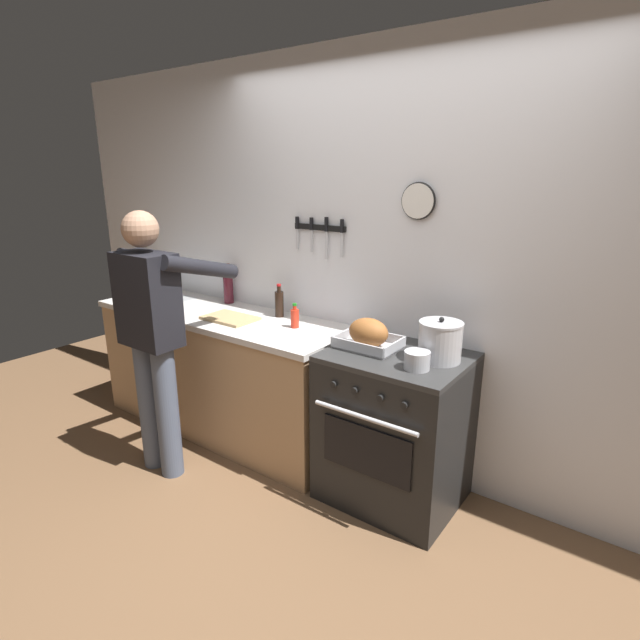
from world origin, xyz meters
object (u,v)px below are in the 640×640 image
Objects in this scene: person_cook at (154,329)px; saucepan at (417,360)px; cutting_board at (230,318)px; bottle_hot_sauce at (295,318)px; bottle_wine_red at (228,287)px; bottle_soy_sauce at (279,303)px; roasting_pan at (368,335)px; stock_pot at (440,341)px; stove at (394,428)px.

person_cook reaches higher than saucepan.
cutting_board is 0.49m from bottle_hot_sauce.
bottle_wine_red is 1.31× the size of bottle_soy_sauce.
bottle_soy_sauce is at bearing -36.34° from person_cook.
roasting_pan is at bearing 3.92° from cutting_board.
person_cook is 0.55m from cutting_board.
stock_pot is 0.67× the size of cutting_board.
person_cook reaches higher than bottle_wine_red.
stove is at bearing -79.72° from person_cook.
saucepan is 1.42m from cutting_board.
bottle_wine_red reaches higher than saucepan.
stove is at bearing -8.76° from bottle_wine_red.
stock_pot is at bearing 13.49° from stove.
roasting_pan is 2.20× the size of bottle_hot_sauce.
roasting_pan is 1.45× the size of stock_pot.
stove is 0.54m from saucepan.
stock_pot is 0.99m from bottle_hot_sauce.
roasting_pan is at bearing 160.46° from saucepan.
bottle_soy_sauce is (0.22, 0.26, 0.09)m from cutting_board.
bottle_wine_red is (-1.57, 0.24, 0.58)m from stove.
saucepan is 1.79m from bottle_wine_red.
bottle_hot_sauce is (0.47, 0.12, 0.06)m from cutting_board.
saucepan reaches higher than stove.
roasting_pan is at bearing -172.82° from stock_pot.
bottle_soy_sauce is (0.32, 0.79, 0.04)m from person_cook.
stock_pot reaches higher than cutting_board.
saucepan is (0.18, -0.13, 0.50)m from stove.
stove is at bearing -10.32° from bottle_soy_sauce.
bottle_hot_sauce reaches higher than cutting_board.
stove is at bearing 143.70° from saucepan.
person_cook is at bearing -152.05° from roasting_pan.
bottle_wine_red reaches higher than cutting_board.
bottle_soy_sauce reaches higher than bottle_hot_sauce.
bottle_wine_red is at bearing 168.00° from saucepan.
stove is 1.32m from cutting_board.
person_cook is 0.89m from bottle_wine_red.
person_cook is 6.86× the size of stock_pot.
saucepan is at bearing -19.54° from roasting_pan.
roasting_pan is 0.84m from bottle_soy_sauce.
stock_pot is (0.22, 0.05, 0.56)m from stove.
bottle_soy_sauce is (-0.82, 0.18, 0.02)m from roasting_pan.
saucepan is 0.44× the size of bottle_wine_red.
saucepan is at bearing -12.00° from bottle_wine_red.
stock_pot is 1.05× the size of bottle_soy_sauce.
bottle_soy_sauce is at bearing 173.87° from stock_pot.
bottle_soy_sauce reaches higher than stove.
person_cook is (-1.34, -0.61, 0.50)m from stove.
cutting_board is at bearing -24.64° from person_cook.
bottle_soy_sauce is (-0.24, 0.13, 0.03)m from bottle_hot_sauce.
roasting_pan is 1.05m from cutting_board.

